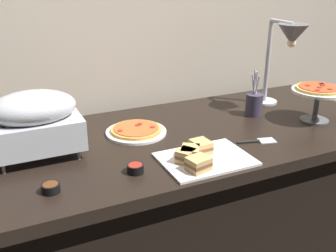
{
  "coord_description": "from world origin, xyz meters",
  "views": [
    {
      "loc": [
        -0.78,
        -1.44,
        1.45
      ],
      "look_at": [
        -0.11,
        0.0,
        0.81
      ],
      "focal_mm": 42.09,
      "sensor_mm": 36.0,
      "label": 1
    }
  ],
  "objects_px": {
    "utensil_holder": "(254,104)",
    "pizza_plate_center": "(318,93)",
    "heat_lamp": "(287,43)",
    "serving_spatula": "(258,141)",
    "sandwich_platter": "(200,157)",
    "sauce_cup_far": "(51,188)",
    "sauce_cup_near": "(135,168)",
    "chafing_dish": "(35,120)",
    "pizza_plate_front": "(136,131)"
  },
  "relations": [
    {
      "from": "chafing_dish",
      "to": "utensil_holder",
      "type": "height_order",
      "value": "chafing_dish"
    },
    {
      "from": "chafing_dish",
      "to": "serving_spatula",
      "type": "height_order",
      "value": "chafing_dish"
    },
    {
      "from": "sandwich_platter",
      "to": "serving_spatula",
      "type": "distance_m",
      "value": 0.32
    },
    {
      "from": "sandwich_platter",
      "to": "serving_spatula",
      "type": "height_order",
      "value": "sandwich_platter"
    },
    {
      "from": "pizza_plate_center",
      "to": "sauce_cup_far",
      "type": "distance_m",
      "value": 1.29
    },
    {
      "from": "chafing_dish",
      "to": "sauce_cup_far",
      "type": "height_order",
      "value": "chafing_dish"
    },
    {
      "from": "pizza_plate_center",
      "to": "serving_spatula",
      "type": "xyz_separation_m",
      "value": [
        -0.4,
        -0.09,
        -0.14
      ]
    },
    {
      "from": "pizza_plate_center",
      "to": "chafing_dish",
      "type": "bearing_deg",
      "value": 172.39
    },
    {
      "from": "chafing_dish",
      "to": "heat_lamp",
      "type": "relative_size",
      "value": 0.75
    },
    {
      "from": "heat_lamp",
      "to": "chafing_dish",
      "type": "bearing_deg",
      "value": -178.7
    },
    {
      "from": "heat_lamp",
      "to": "sandwich_platter",
      "type": "xyz_separation_m",
      "value": [
        -0.67,
        -0.34,
        -0.33
      ]
    },
    {
      "from": "chafing_dish",
      "to": "pizza_plate_front",
      "type": "relative_size",
      "value": 1.26
    },
    {
      "from": "heat_lamp",
      "to": "sauce_cup_far",
      "type": "height_order",
      "value": "heat_lamp"
    },
    {
      "from": "sauce_cup_near",
      "to": "utensil_holder",
      "type": "relative_size",
      "value": 0.27
    },
    {
      "from": "utensil_holder",
      "to": "sauce_cup_far",
      "type": "bearing_deg",
      "value": -162.95
    },
    {
      "from": "utensil_holder",
      "to": "pizza_plate_center",
      "type": "bearing_deg",
      "value": -40.89
    },
    {
      "from": "sauce_cup_far",
      "to": "serving_spatula",
      "type": "height_order",
      "value": "sauce_cup_far"
    },
    {
      "from": "pizza_plate_center",
      "to": "serving_spatula",
      "type": "distance_m",
      "value": 0.43
    },
    {
      "from": "heat_lamp",
      "to": "sauce_cup_near",
      "type": "distance_m",
      "value": 1.04
    },
    {
      "from": "pizza_plate_front",
      "to": "heat_lamp",
      "type": "bearing_deg",
      "value": -1.39
    },
    {
      "from": "chafing_dish",
      "to": "sauce_cup_near",
      "type": "distance_m",
      "value": 0.44
    },
    {
      "from": "sauce_cup_near",
      "to": "sauce_cup_far",
      "type": "height_order",
      "value": "sauce_cup_near"
    },
    {
      "from": "sandwich_platter",
      "to": "pizza_plate_front",
      "type": "bearing_deg",
      "value": 108.58
    },
    {
      "from": "sauce_cup_near",
      "to": "utensil_holder",
      "type": "bearing_deg",
      "value": 22.73
    },
    {
      "from": "sauce_cup_near",
      "to": "sauce_cup_far",
      "type": "distance_m",
      "value": 0.3
    },
    {
      "from": "chafing_dish",
      "to": "serving_spatula",
      "type": "distance_m",
      "value": 0.92
    },
    {
      "from": "heat_lamp",
      "to": "pizza_plate_front",
      "type": "height_order",
      "value": "heat_lamp"
    },
    {
      "from": "heat_lamp",
      "to": "serving_spatula",
      "type": "xyz_separation_m",
      "value": [
        -0.36,
        -0.29,
        -0.34
      ]
    },
    {
      "from": "pizza_plate_front",
      "to": "sandwich_platter",
      "type": "relative_size",
      "value": 0.79
    },
    {
      "from": "sauce_cup_near",
      "to": "pizza_plate_center",
      "type": "bearing_deg",
      "value": 7.25
    },
    {
      "from": "heat_lamp",
      "to": "serving_spatula",
      "type": "bearing_deg",
      "value": -141.07
    },
    {
      "from": "pizza_plate_center",
      "to": "sandwich_platter",
      "type": "xyz_separation_m",
      "value": [
        -0.72,
        -0.15,
        -0.12
      ]
    },
    {
      "from": "sandwich_platter",
      "to": "utensil_holder",
      "type": "height_order",
      "value": "utensil_holder"
    },
    {
      "from": "pizza_plate_front",
      "to": "sauce_cup_far",
      "type": "xyz_separation_m",
      "value": [
        -0.43,
        -0.35,
        0.0
      ]
    },
    {
      "from": "pizza_plate_front",
      "to": "chafing_dish",
      "type": "bearing_deg",
      "value": -173.72
    },
    {
      "from": "pizza_plate_center",
      "to": "utensil_holder",
      "type": "xyz_separation_m",
      "value": [
        -0.22,
        0.19,
        -0.08
      ]
    },
    {
      "from": "chafing_dish",
      "to": "pizza_plate_center",
      "type": "xyz_separation_m",
      "value": [
        1.27,
        -0.17,
        -0.01
      ]
    },
    {
      "from": "sauce_cup_near",
      "to": "sauce_cup_far",
      "type": "relative_size",
      "value": 1.01
    },
    {
      "from": "chafing_dish",
      "to": "serving_spatula",
      "type": "relative_size",
      "value": 1.97
    },
    {
      "from": "chafing_dish",
      "to": "pizza_plate_center",
      "type": "relative_size",
      "value": 1.39
    },
    {
      "from": "sauce_cup_near",
      "to": "utensil_holder",
      "type": "height_order",
      "value": "utensil_holder"
    },
    {
      "from": "pizza_plate_center",
      "to": "utensil_holder",
      "type": "relative_size",
      "value": 1.07
    },
    {
      "from": "pizza_plate_front",
      "to": "utensil_holder",
      "type": "relative_size",
      "value": 1.18
    },
    {
      "from": "sandwich_platter",
      "to": "sauce_cup_far",
      "type": "xyz_separation_m",
      "value": [
        -0.55,
        0.02,
        -0.0
      ]
    },
    {
      "from": "heat_lamp",
      "to": "sauce_cup_near",
      "type": "relative_size",
      "value": 7.26
    },
    {
      "from": "sauce_cup_far",
      "to": "utensil_holder",
      "type": "height_order",
      "value": "utensil_holder"
    },
    {
      "from": "sandwich_platter",
      "to": "sauce_cup_near",
      "type": "distance_m",
      "value": 0.25
    },
    {
      "from": "heat_lamp",
      "to": "serving_spatula",
      "type": "height_order",
      "value": "heat_lamp"
    },
    {
      "from": "chafing_dish",
      "to": "pizza_plate_front",
      "type": "distance_m",
      "value": 0.45
    },
    {
      "from": "chafing_dish",
      "to": "serving_spatula",
      "type": "bearing_deg",
      "value": -16.65
    }
  ]
}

